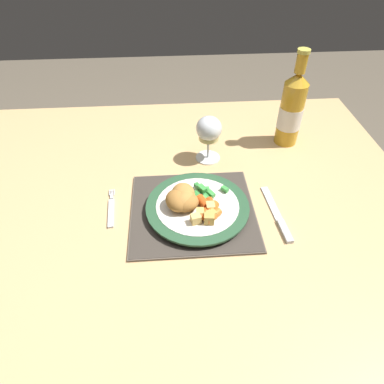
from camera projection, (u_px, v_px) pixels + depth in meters
ground_plane at (182, 328)px, 1.39m from camera, size 6.00×6.00×0.00m
dining_table at (178, 217)px, 0.96m from camera, size 1.28×1.01×0.74m
placemat at (193, 211)px, 0.85m from camera, size 0.31×0.29×0.01m
dinner_plate at (197, 207)px, 0.84m from camera, size 0.25×0.25×0.02m
breaded_croquettes at (183, 199)px, 0.82m from camera, size 0.09×0.10×0.04m
green_beans_pile at (205, 192)px, 0.85m from camera, size 0.09×0.07×0.02m
glazed_carrots at (209, 208)px, 0.81m from camera, size 0.06×0.09×0.02m
fork at (111, 210)px, 0.85m from camera, size 0.02×0.14×0.01m
table_knife at (278, 218)px, 0.83m from camera, size 0.03×0.20×0.01m
wine_glass at (209, 131)px, 0.96m from camera, size 0.07×0.07×0.14m
bottle at (291, 109)px, 1.01m from camera, size 0.07×0.07×0.29m
roast_potatoes at (206, 215)px, 0.79m from camera, size 0.06×0.06×0.02m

